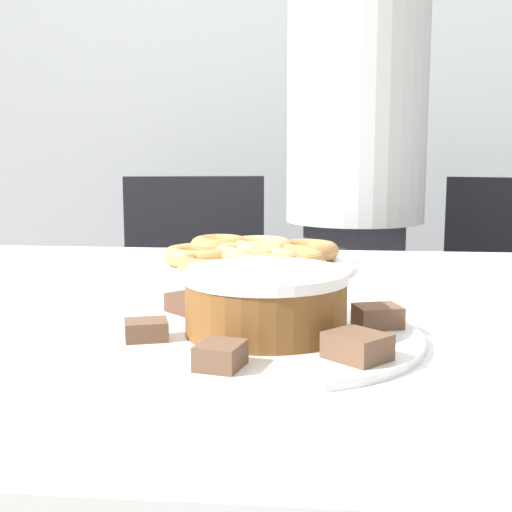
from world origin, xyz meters
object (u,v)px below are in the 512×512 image
(plate_cake, at_px, (266,337))
(frosted_cake, at_px, (266,301))
(office_chair_left, at_px, (195,351))
(plate_donuts, at_px, (250,267))
(person_standing, at_px, (355,199))

(plate_cake, height_order, frosted_cake, frosted_cake)
(office_chair_left, xyz_separation_m, plate_donuts, (0.22, -0.64, 0.35))
(frosted_cake, bearing_deg, plate_cake, 180.00)
(office_chair_left, height_order, plate_cake, office_chair_left)
(person_standing, xyz_separation_m, frosted_cake, (-0.14, -1.00, -0.04))
(plate_cake, bearing_deg, frosted_cake, 0.00)
(office_chair_left, xyz_separation_m, frosted_cake, (0.28, -1.09, 0.39))
(office_chair_left, distance_m, plate_donuts, 0.76)
(plate_donuts, bearing_deg, frosted_cake, -81.84)
(person_standing, distance_m, plate_donuts, 0.59)
(plate_cake, bearing_deg, plate_donuts, 98.16)
(plate_donuts, bearing_deg, office_chair_left, 108.69)
(office_chair_left, bearing_deg, plate_cake, -85.25)
(office_chair_left, bearing_deg, person_standing, -21.50)
(person_standing, height_order, plate_donuts, person_standing)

